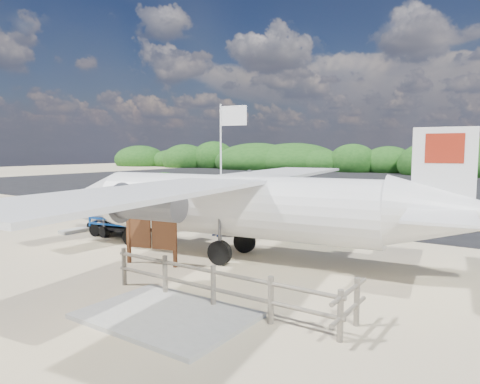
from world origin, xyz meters
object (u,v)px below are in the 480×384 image
object	(u,v)px
crew_a	(215,216)
crew_c	(232,208)
baggage_cart	(121,236)
aircraft_small	(291,180)
crew_b	(263,217)
signboard	(152,265)
flagpole	(221,247)

from	to	relation	value
crew_a	crew_c	distance (m)	2.54
baggage_cart	aircraft_small	world-z (taller)	aircraft_small
crew_b	aircraft_small	size ratio (longest dim) A/B	0.23
signboard	crew_b	xyz separation A→B (m)	(0.33, 6.14, 0.74)
crew_c	aircraft_small	bearing A→B (deg)	-91.39
baggage_cart	crew_c	size ratio (longest dim) A/B	1.45
signboard	crew_a	world-z (taller)	crew_a
signboard	crew_a	size ratio (longest dim) A/B	1.10
flagpole	crew_b	bearing A→B (deg)	89.04
crew_b	crew_c	distance (m)	2.44
baggage_cart	crew_a	bearing A→B (deg)	22.57
baggage_cart	crew_a	xyz separation A→B (m)	(3.31, 2.19, 0.85)
signboard	aircraft_small	distance (m)	39.29
crew_b	aircraft_small	distance (m)	33.78
flagpole	signboard	bearing A→B (deg)	-94.95
flagpole	crew_c	distance (m)	4.49
crew_a	aircraft_small	distance (m)	34.57
baggage_cart	crew_c	xyz separation A→B (m)	(2.47, 4.58, 0.86)
crew_b	crew_c	size ratio (longest dim) A/B	0.87
baggage_cart	signboard	xyz separation A→B (m)	(4.40, -2.47, 0.00)
crew_a	crew_c	world-z (taller)	crew_c
signboard	crew_c	distance (m)	7.36
flagpole	crew_c	world-z (taller)	flagpole
crew_a	crew_c	xyz separation A→B (m)	(-0.84, 2.39, 0.01)
aircraft_small	flagpole	bearing A→B (deg)	117.70
crew_a	crew_c	size ratio (longest dim) A/B	0.99
flagpole	aircraft_small	bearing A→B (deg)	113.50
baggage_cart	signboard	world-z (taller)	signboard
baggage_cart	crew_b	xyz separation A→B (m)	(4.73, 3.67, 0.74)
flagpole	crew_a	world-z (taller)	flagpole
crew_a	crew_b	world-z (taller)	crew_a
crew_b	crew_c	bearing A→B (deg)	-28.55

